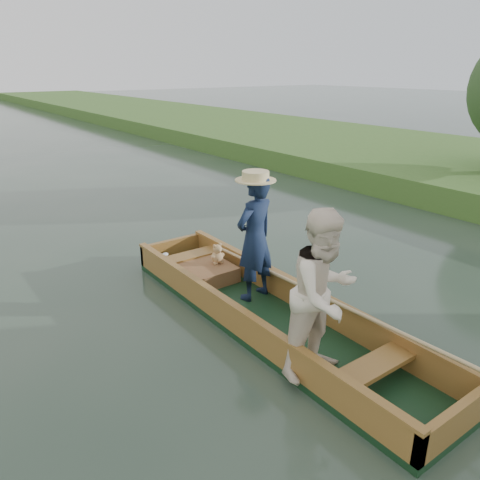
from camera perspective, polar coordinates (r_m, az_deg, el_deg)
ground at (r=5.96m, az=3.46°, el=-10.23°), size 120.00×120.00×0.00m
trees_far at (r=6.76m, az=-24.33°, el=14.10°), size 21.20×5.60×4.44m
punt at (r=5.48m, az=4.64°, el=-5.70°), size 1.25×5.13×1.82m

